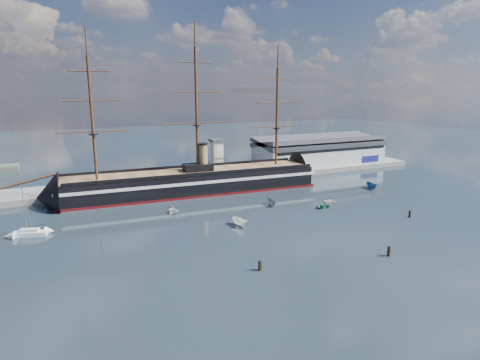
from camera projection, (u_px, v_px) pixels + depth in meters
name	position (u px, v px, depth m)	size (l,w,h in m)	color
ground	(247.00, 203.00, 130.12)	(600.00, 600.00, 0.00)	black
quay	(230.00, 178.00, 166.03)	(180.00, 18.00, 2.00)	slate
warehouse	(320.00, 151.00, 188.01)	(63.00, 21.00, 11.60)	#B7BABC
quay_tower	(217.00, 157.00, 158.32)	(5.00, 5.00, 15.00)	silver
warship	(188.00, 182.00, 141.22)	(113.31, 21.22, 53.94)	black
sailboat	(30.00, 233.00, 100.14)	(8.55, 4.89, 13.13)	white
motorboat_a	(240.00, 226.00, 107.42)	(6.95, 2.55, 2.78)	white
motorboat_b	(324.00, 208.00, 124.18)	(3.11, 1.24, 1.45)	#156542
motorboat_c	(272.00, 206.00, 126.67)	(6.38, 2.34, 2.55)	slate
motorboat_d	(174.00, 214.00, 118.49)	(6.63, 2.87, 2.43)	white
motorboat_e	(331.00, 203.00, 129.99)	(2.87, 1.15, 1.34)	silver
motorboat_f	(371.00, 189.00, 148.51)	(7.09, 2.60, 2.83)	navy
piling_near_left	(260.00, 271.00, 80.93)	(0.64, 0.64, 2.86)	black
piling_near_mid	(388.00, 256.00, 87.95)	(0.64, 0.64, 3.08)	black
piling_far_right	(409.00, 217.00, 114.91)	(0.64, 0.64, 2.79)	black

